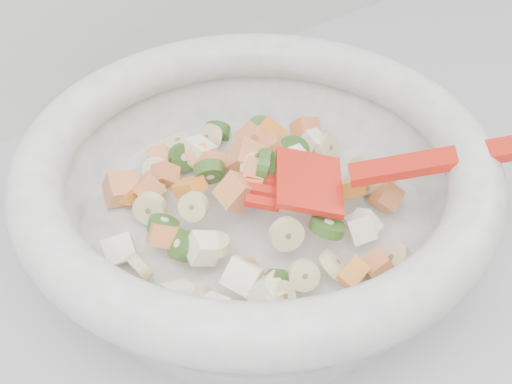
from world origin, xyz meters
TOP-DOWN VIEW (x-y plane):
  - mixing_bowl at (-0.01, 1.47)m, footprint 0.40×0.37m

SIDE VIEW (x-z plane):
  - mixing_bowl at x=-0.01m, z-range 0.90..1.02m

